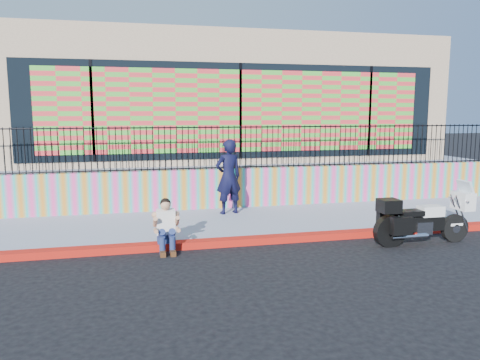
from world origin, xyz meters
name	(u,v)px	position (x,y,z in m)	size (l,w,h in m)	color
ground	(283,242)	(0.00, 0.00, 0.00)	(90.00, 90.00, 0.00)	black
red_curb	(283,238)	(0.00, 0.00, 0.07)	(16.00, 0.30, 0.15)	red
sidewalk	(263,221)	(0.00, 1.65, 0.07)	(16.00, 3.00, 0.15)	gray
mural_wall	(247,187)	(0.00, 3.25, 0.70)	(16.00, 0.20, 1.10)	#FF4399
metal_fence	(247,147)	(0.00, 3.25, 1.85)	(15.80, 0.04, 1.20)	black
elevated_platform	(216,169)	(0.00, 8.35, 0.62)	(16.00, 10.00, 1.25)	gray
storefront_building	(216,101)	(0.00, 8.13, 3.25)	(14.00, 8.06, 4.00)	tan
police_motorcycle	(422,218)	(2.83, -0.84, 0.57)	(2.19, 0.72, 1.36)	black
police_officer	(228,177)	(-0.71, 2.46, 1.14)	(0.72, 0.47, 1.97)	black
seated_man	(166,230)	(-2.54, -0.17, 0.45)	(0.54, 0.71, 1.06)	navy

